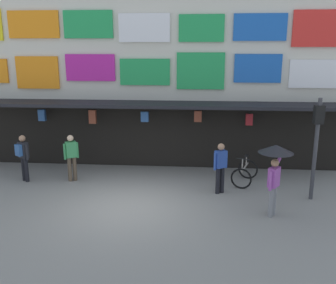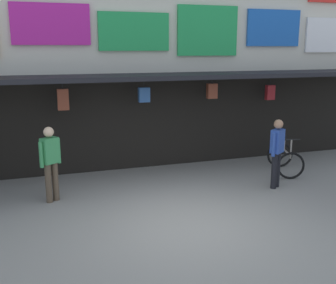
{
  "view_description": "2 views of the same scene",
  "coord_description": "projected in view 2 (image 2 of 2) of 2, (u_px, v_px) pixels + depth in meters",
  "views": [
    {
      "loc": [
        2.05,
        -10.39,
        4.64
      ],
      "look_at": [
        1.05,
        1.93,
        1.53
      ],
      "focal_mm": 40.11,
      "sensor_mm": 36.0,
      "label": 1
    },
    {
      "loc": [
        -2.65,
        -6.91,
        3.33
      ],
      "look_at": [
        0.21,
        1.74,
        1.22
      ],
      "focal_mm": 43.69,
      "sensor_mm": 36.0,
      "label": 2
    }
  ],
  "objects": [
    {
      "name": "pedestrian_in_yellow",
      "position": [
        50.0,
        160.0,
        8.88
      ],
      "size": [
        0.46,
        0.38,
        1.68
      ],
      "color": "brown",
      "rests_on": "ground"
    },
    {
      "name": "pedestrian_in_blue",
      "position": [
        277.0,
        150.0,
        9.77
      ],
      "size": [
        0.45,
        0.39,
        1.68
      ],
      "color": "black",
      "rests_on": "ground"
    },
    {
      "name": "ground_plane",
      "position": [
        186.0,
        223.0,
        7.95
      ],
      "size": [
        80.0,
        80.0,
        0.0
      ],
      "primitive_type": "plane",
      "color": "gray"
    },
    {
      "name": "shopfront",
      "position": [
        129.0,
        24.0,
        11.28
      ],
      "size": [
        18.0,
        2.6,
        8.0
      ],
      "color": "beige",
      "rests_on": "ground"
    },
    {
      "name": "bicycle_parked",
      "position": [
        285.0,
        159.0,
        11.06
      ],
      "size": [
        1.06,
        1.33,
        1.05
      ],
      "color": "black",
      "rests_on": "ground"
    }
  ]
}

